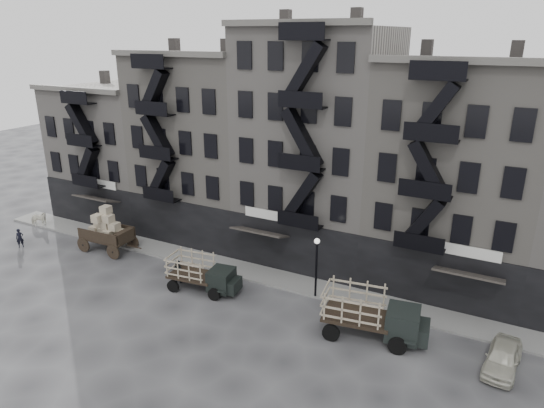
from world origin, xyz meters
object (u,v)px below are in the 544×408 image
at_px(wagon, 105,226).
at_px(pedestrian_mid, 178,271).
at_px(car_east, 503,358).
at_px(stake_truck_west, 202,271).
at_px(horse, 39,219).
at_px(stake_truck_east, 372,311).
at_px(pedestrian_west, 20,238).

height_order(wagon, pedestrian_mid, wagon).
height_order(wagon, car_east, wagon).
xyz_separation_m(wagon, car_east, (29.25, -1.34, -1.41)).
bearing_deg(stake_truck_west, car_east, -5.29).
height_order(horse, pedestrian_mid, pedestrian_mid).
distance_m(horse, stake_truck_east, 31.62).
distance_m(horse, wagon, 9.29).
bearing_deg(pedestrian_west, car_east, -53.64).
bearing_deg(stake_truck_east, pedestrian_west, 174.25).
xyz_separation_m(stake_truck_west, pedestrian_west, (-17.33, -1.08, -0.63)).
distance_m(wagon, pedestrian_mid, 8.64).
bearing_deg(wagon, pedestrian_west, -158.67).
height_order(wagon, pedestrian_west, wagon).
height_order(horse, stake_truck_west, stake_truck_west).
relative_size(pedestrian_west, pedestrian_mid, 0.97).
relative_size(wagon, car_east, 1.11).
relative_size(horse, stake_truck_east, 0.28).
bearing_deg(wagon, horse, 173.25).
xyz_separation_m(stake_truck_east, pedestrian_mid, (-13.95, 0.19, -0.87)).
distance_m(stake_truck_east, car_east, 7.00).
xyz_separation_m(stake_truck_west, car_east, (18.65, 0.45, -0.75)).
relative_size(wagon, stake_truck_west, 0.85).
distance_m(stake_truck_west, car_east, 18.67).
relative_size(stake_truck_east, pedestrian_mid, 3.76).
xyz_separation_m(wagon, stake_truck_east, (22.35, -1.78, -0.39)).
height_order(horse, car_east, horse).
distance_m(stake_truck_west, stake_truck_east, 11.74).
distance_m(wagon, stake_truck_east, 22.42).
bearing_deg(car_east, pedestrian_mid, -173.31).
distance_m(car_east, pedestrian_mid, 20.86).
bearing_deg(horse, wagon, -115.76).
bearing_deg(stake_truck_west, stake_truck_east, -6.64).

